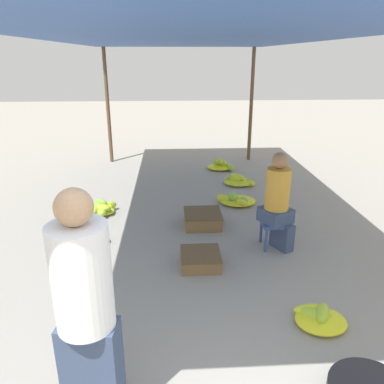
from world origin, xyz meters
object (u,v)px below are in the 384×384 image
at_px(banana_pile_right_1, 239,180).
at_px(banana_pile_right_2, 319,318).
at_px(banana_pile_left_1, 102,208).
at_px(crate_mid, 203,219).
at_px(vendor_seated, 278,201).
at_px(banana_pile_right_0, 236,200).
at_px(banana_pile_right_3, 221,166).
at_px(vendor_foreground, 86,312).
at_px(banana_pile_left_0, 88,242).
at_px(crate_near, 201,259).
at_px(stool, 275,226).

distance_m(banana_pile_right_1, banana_pile_right_2, 4.03).
height_order(banana_pile_left_1, banana_pile_right_2, banana_pile_left_1).
xyz_separation_m(banana_pile_right_1, crate_mid, (-0.85, -1.83, 0.03)).
bearing_deg(crate_mid, vendor_seated, -38.84).
relative_size(vendor_seated, banana_pile_right_0, 1.85).
height_order(banana_pile_left_1, banana_pile_right_3, banana_pile_left_1).
distance_m(vendor_foreground, banana_pile_left_1, 3.65).
bearing_deg(vendor_seated, crate_mid, 141.16).
xyz_separation_m(vendor_foreground, banana_pile_right_3, (1.62, 5.88, -0.78)).
bearing_deg(banana_pile_left_0, banana_pile_left_1, 89.67).
bearing_deg(crate_near, crate_mid, 83.97).
relative_size(banana_pile_right_0, banana_pile_right_2, 1.44).
height_order(stool, vendor_seated, vendor_seated).
relative_size(banana_pile_right_3, crate_near, 1.25).
bearing_deg(banana_pile_right_3, banana_pile_left_0, -122.78).
xyz_separation_m(stool, vendor_seated, (0.02, -0.01, 0.35)).
bearing_deg(banana_pile_right_0, banana_pile_right_3, 89.74).
bearing_deg(banana_pile_right_3, banana_pile_right_2, -87.24).
xyz_separation_m(vendor_foreground, banana_pile_right_0, (1.61, 3.85, -0.80)).
height_order(vendor_foreground, banana_pile_right_1, vendor_foreground).
xyz_separation_m(banana_pile_right_3, crate_mid, (-0.65, -2.84, 0.02)).
distance_m(stool, banana_pile_right_1, 2.54).
height_order(stool, banana_pile_right_1, stool).
xyz_separation_m(banana_pile_right_0, crate_mid, (-0.64, -0.80, 0.04)).
relative_size(banana_pile_left_1, banana_pile_right_1, 0.88).
distance_m(vendor_seated, banana_pile_right_0, 1.64).
bearing_deg(stool, banana_pile_right_1, 90.19).
height_order(banana_pile_left_0, banana_pile_right_3, banana_pile_right_3).
distance_m(banana_pile_right_1, banana_pile_right_3, 1.03).
xyz_separation_m(stool, crate_near, (-0.98, -0.42, -0.20)).
xyz_separation_m(vendor_foreground, crate_near, (0.86, 1.93, -0.78)).
distance_m(banana_pile_right_0, banana_pile_right_3, 2.04).
height_order(banana_pile_right_0, crate_near, banana_pile_right_0).
bearing_deg(banana_pile_right_2, banana_pile_right_0, 94.79).
bearing_deg(crate_mid, banana_pile_right_2, -68.02).
xyz_separation_m(banana_pile_left_0, banana_pile_right_1, (2.39, 2.38, 0.01)).
xyz_separation_m(banana_pile_right_2, crate_mid, (-0.89, 2.20, 0.04)).
relative_size(banana_pile_right_2, banana_pile_right_3, 0.81).
bearing_deg(banana_pile_right_3, banana_pile_right_0, -90.26).
bearing_deg(vendor_foreground, banana_pile_right_2, 24.30).
bearing_deg(banana_pile_left_0, crate_near, -21.75).
xyz_separation_m(banana_pile_left_0, banana_pile_right_0, (2.17, 1.36, 0.00)).
xyz_separation_m(vendor_foreground, banana_pile_left_1, (-0.55, 3.53, -0.76)).
relative_size(banana_pile_left_0, banana_pile_right_1, 1.12).
xyz_separation_m(vendor_seated, banana_pile_right_3, (-0.23, 3.55, -0.56)).
xyz_separation_m(banana_pile_right_0, banana_pile_right_1, (0.22, 1.02, 0.01)).
height_order(vendor_seated, banana_pile_right_0, vendor_seated).
bearing_deg(stool, crate_mid, 141.00).
bearing_deg(vendor_seated, banana_pile_right_0, 99.07).
distance_m(banana_pile_left_1, banana_pile_right_0, 2.19).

